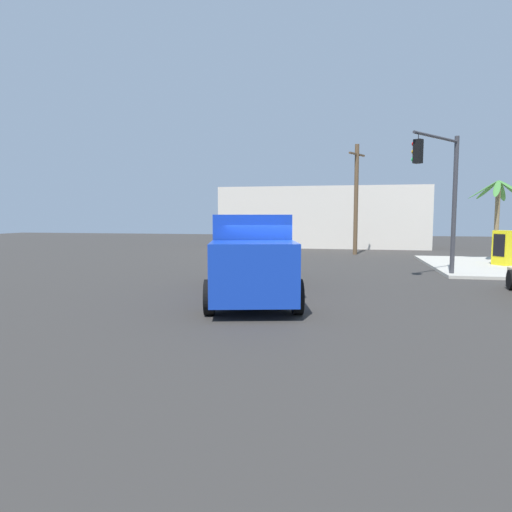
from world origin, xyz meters
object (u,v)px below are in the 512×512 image
(delivery_truck, at_px, (251,253))
(traffic_light_primary, at_px, (443,184))
(utility_pole, at_px, (356,198))
(palm_tree_far, at_px, (498,205))
(vending_machine_red, at_px, (504,248))

(delivery_truck, bearing_deg, traffic_light_primary, 36.22)
(traffic_light_primary, height_order, utility_pole, utility_pole)
(delivery_truck, distance_m, traffic_light_primary, 9.56)
(palm_tree_far, bearing_deg, utility_pole, 151.27)
(vending_machine_red, relative_size, palm_tree_far, 0.39)
(delivery_truck, xyz_separation_m, vending_machine_red, (11.59, 10.47, -0.41))
(delivery_truck, relative_size, vending_machine_red, 4.56)
(vending_machine_red, xyz_separation_m, utility_pole, (-7.64, 6.73, 2.97))
(traffic_light_primary, bearing_deg, utility_pole, 106.30)
(palm_tree_far, relative_size, utility_pole, 0.60)
(traffic_light_primary, relative_size, utility_pole, 0.79)
(palm_tree_far, bearing_deg, vending_machine_red, -97.45)
(vending_machine_red, xyz_separation_m, palm_tree_far, (0.31, 2.37, 2.32))
(palm_tree_far, bearing_deg, delivery_truck, -132.81)
(palm_tree_far, height_order, utility_pole, utility_pole)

